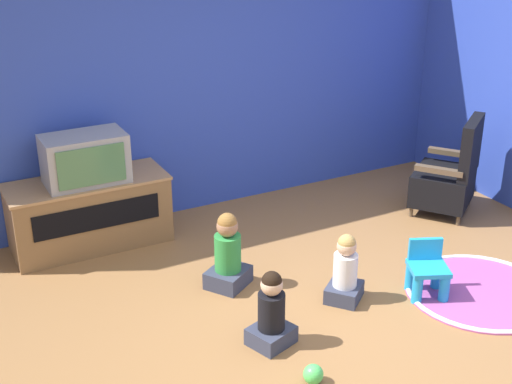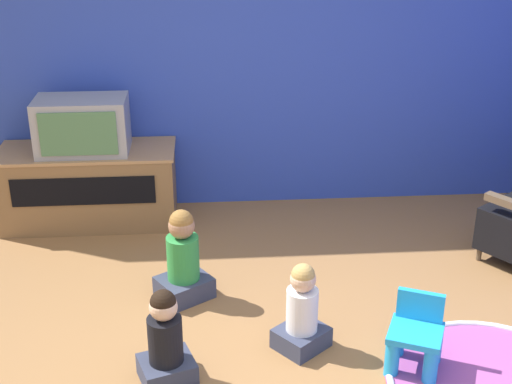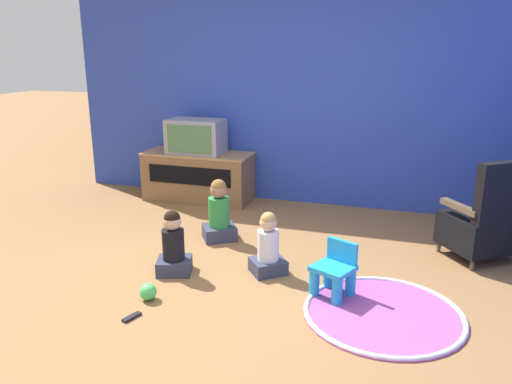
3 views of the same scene
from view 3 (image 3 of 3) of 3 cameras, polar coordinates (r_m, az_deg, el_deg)
name	(u,v)px [view 3 (image 3 of 3)]	position (r m, az deg, el deg)	size (l,w,h in m)	color
ground_plane	(235,291)	(4.01, -2.45, -11.21)	(30.00, 30.00, 0.00)	olive
wall_back	(293,89)	(6.05, 4.24, 11.61)	(5.66, 0.12, 2.73)	#2D47B2
tv_cabinet	(198,175)	(6.26, -6.59, 1.90)	(1.35, 0.55, 0.60)	brown
television	(196,136)	(6.12, -6.89, 6.32)	(0.68, 0.40, 0.41)	#939399
black_armchair	(486,222)	(4.88, 24.79, -3.12)	(0.78, 0.77, 0.94)	brown
yellow_kid_chair	(334,273)	(3.91, 8.92, -9.16)	(0.37, 0.36, 0.42)	#1E99DB
play_mat	(383,313)	(3.80, 14.35, -13.27)	(1.16, 1.16, 0.04)	#A54C8C
child_watching_left	(219,214)	(4.94, -4.24, -2.49)	(0.41, 0.40, 0.62)	#33384C
child_watching_center	(268,247)	(4.21, 1.40, -6.30)	(0.37, 0.36, 0.54)	#33384C
child_watching_right	(173,246)	(4.27, -9.42, -6.13)	(0.35, 0.32, 0.56)	#33384C
toy_ball	(148,292)	(3.94, -12.23, -11.09)	(0.13, 0.13, 0.13)	#4CCC59
remote_control	(132,317)	(3.75, -14.01, -13.69)	(0.09, 0.16, 0.02)	black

